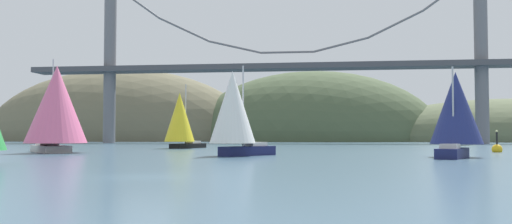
{
  "coord_description": "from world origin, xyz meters",
  "views": [
    {
      "loc": [
        7.87,
        -22.7,
        1.87
      ],
      "look_at": [
        0.0,
        39.19,
        4.57
      ],
      "focal_mm": 37.06,
      "sensor_mm": 36.0,
      "label": 1
    }
  ],
  "objects_px": {
    "sailboat_navy_sail": "(456,111)",
    "sailboat_yellow_sail": "(180,119)",
    "sailboat_white_mainsail": "(234,110)",
    "channel_buoy": "(497,149)",
    "sailboat_pink_spinnaker": "(56,107)"
  },
  "relations": [
    {
      "from": "sailboat_pink_spinnaker",
      "to": "channel_buoy",
      "type": "xyz_separation_m",
      "value": [
        45.84,
        8.43,
        -4.4
      ]
    },
    {
      "from": "channel_buoy",
      "to": "sailboat_navy_sail",
      "type": "bearing_deg",
      "value": -118.27
    },
    {
      "from": "sailboat_pink_spinnaker",
      "to": "sailboat_white_mainsail",
      "type": "distance_m",
      "value": 20.29
    },
    {
      "from": "sailboat_yellow_sail",
      "to": "channel_buoy",
      "type": "height_order",
      "value": "sailboat_yellow_sail"
    },
    {
      "from": "sailboat_pink_spinnaker",
      "to": "sailboat_yellow_sail",
      "type": "height_order",
      "value": "sailboat_pink_spinnaker"
    },
    {
      "from": "sailboat_yellow_sail",
      "to": "sailboat_white_mainsail",
      "type": "relative_size",
      "value": 1.11
    },
    {
      "from": "sailboat_yellow_sail",
      "to": "sailboat_white_mainsail",
      "type": "distance_m",
      "value": 27.61
    },
    {
      "from": "sailboat_navy_sail",
      "to": "sailboat_pink_spinnaker",
      "type": "relative_size",
      "value": 0.72
    },
    {
      "from": "sailboat_pink_spinnaker",
      "to": "channel_buoy",
      "type": "height_order",
      "value": "sailboat_pink_spinnaker"
    },
    {
      "from": "channel_buoy",
      "to": "sailboat_white_mainsail",
      "type": "bearing_deg",
      "value": -152.07
    },
    {
      "from": "sailboat_navy_sail",
      "to": "sailboat_yellow_sail",
      "type": "height_order",
      "value": "sailboat_yellow_sail"
    },
    {
      "from": "sailboat_white_mainsail",
      "to": "sailboat_pink_spinnaker",
      "type": "bearing_deg",
      "value": 164.15
    },
    {
      "from": "sailboat_yellow_sail",
      "to": "sailboat_navy_sail",
      "type": "bearing_deg",
      "value": -39.64
    },
    {
      "from": "sailboat_white_mainsail",
      "to": "sailboat_navy_sail",
      "type": "bearing_deg",
      "value": -0.69
    },
    {
      "from": "sailboat_navy_sail",
      "to": "sailboat_yellow_sail",
      "type": "xyz_separation_m",
      "value": [
        -30.44,
        25.22,
        0.2
      ]
    }
  ]
}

